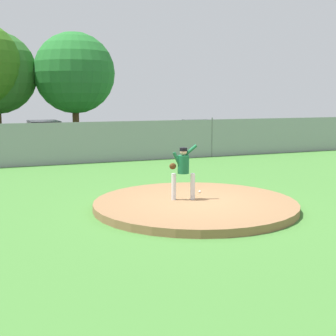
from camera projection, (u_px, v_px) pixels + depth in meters
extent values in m
plane|color=#427A33|center=(132.00, 175.00, 18.37)|extent=(80.00, 80.00, 0.00)
cube|color=#2B2B2D|center=(88.00, 152.00, 26.18)|extent=(44.00, 7.00, 0.01)
cylinder|color=olive|center=(195.00, 205.00, 12.84)|extent=(5.69, 5.69, 0.21)
cylinder|color=silver|center=(174.00, 187.00, 12.92)|extent=(0.13, 0.13, 0.75)
cylinder|color=silver|center=(193.00, 186.00, 12.94)|extent=(0.13, 0.13, 0.75)
cylinder|color=#145933|center=(183.00, 164.00, 12.83)|extent=(0.32, 0.32, 0.51)
cylinder|color=#145933|center=(189.00, 151.00, 12.84)|extent=(0.46, 0.23, 0.40)
cylinder|color=#145933|center=(177.00, 160.00, 12.75)|extent=(0.29, 0.17, 0.46)
ellipsoid|color=#4C2D14|center=(173.00, 166.00, 12.78)|extent=(0.20, 0.12, 0.18)
sphere|color=tan|center=(183.00, 152.00, 12.78)|extent=(0.20, 0.20, 0.20)
cylinder|color=black|center=(183.00, 149.00, 12.77)|extent=(0.21, 0.21, 0.09)
sphere|color=white|center=(200.00, 192.00, 13.91)|extent=(0.07, 0.07, 0.07)
cube|color=gray|center=(107.00, 142.00, 21.90)|extent=(28.05, 0.03, 1.95)
cylinder|color=slate|center=(212.00, 137.00, 23.93)|extent=(0.07, 0.07, 2.05)
cube|color=#A81919|center=(44.00, 140.00, 25.36)|extent=(1.76, 4.39, 0.80)
cube|color=black|center=(44.00, 127.00, 25.25)|extent=(1.60, 2.42, 0.69)
cylinder|color=black|center=(42.00, 145.00, 26.66)|extent=(1.78, 0.66, 0.64)
cylinder|color=black|center=(48.00, 150.00, 24.19)|extent=(1.78, 0.66, 0.64)
cube|color=maroon|center=(118.00, 140.00, 26.63)|extent=(2.06, 4.17, 0.67)
cube|color=black|center=(118.00, 128.00, 26.53)|extent=(1.80, 2.34, 0.64)
cylinder|color=black|center=(114.00, 143.00, 27.86)|extent=(1.90, 0.76, 0.64)
cylinder|color=black|center=(123.00, 147.00, 25.49)|extent=(1.90, 0.76, 0.64)
cube|color=#161E4C|center=(202.00, 136.00, 28.92)|extent=(1.98, 4.21, 0.71)
cube|color=black|center=(202.00, 125.00, 28.82)|extent=(1.79, 2.33, 0.64)
cylinder|color=black|center=(193.00, 140.00, 30.16)|extent=(1.97, 0.68, 0.64)
cylinder|color=black|center=(211.00, 143.00, 27.80)|extent=(1.97, 0.68, 0.64)
cone|color=orange|center=(83.00, 146.00, 26.82)|extent=(0.32, 0.32, 0.55)
cube|color=black|center=(84.00, 150.00, 26.86)|extent=(0.40, 0.40, 0.03)
cylinder|color=#4C331E|center=(76.00, 120.00, 34.03)|extent=(0.48, 0.48, 2.79)
sphere|color=#24702B|center=(74.00, 73.00, 33.50)|extent=(5.89, 5.89, 5.89)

